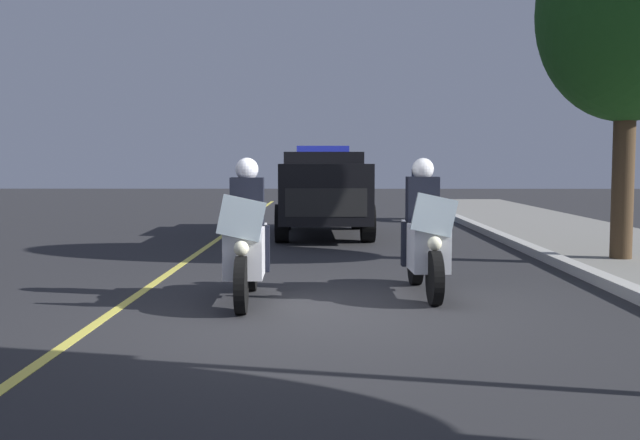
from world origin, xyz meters
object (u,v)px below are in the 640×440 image
(police_suv, at_px, (323,189))
(police_motorcycle_lead_left, at_px, (246,243))
(cyclist_background, at_px, (418,191))
(tree_mid_block, at_px, (628,13))
(police_motorcycle_lead_right, at_px, (424,239))

(police_suv, bearing_deg, police_motorcycle_lead_left, -6.03)
(cyclist_background, height_order, tree_mid_block, tree_mid_block)
(police_motorcycle_lead_left, height_order, police_motorcycle_lead_right, same)
(tree_mid_block, bearing_deg, cyclist_background, -166.64)
(cyclist_background, distance_m, tree_mid_block, 10.05)
(police_motorcycle_lead_left, xyz_separation_m, police_suv, (-8.21, 0.87, 0.37))
(police_motorcycle_lead_right, xyz_separation_m, police_suv, (-7.69, -1.33, 0.37))
(police_suv, distance_m, tree_mid_block, 7.54)
(police_suv, bearing_deg, cyclist_background, 148.21)
(police_motorcycle_lead_left, relative_size, tree_mid_block, 0.37)
(cyclist_background, bearing_deg, police_suv, -31.79)
(police_suv, bearing_deg, tree_mid_block, 45.10)
(police_motorcycle_lead_right, bearing_deg, police_suv, -170.21)
(police_suv, height_order, cyclist_background, police_suv)
(police_suv, relative_size, tree_mid_block, 0.87)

